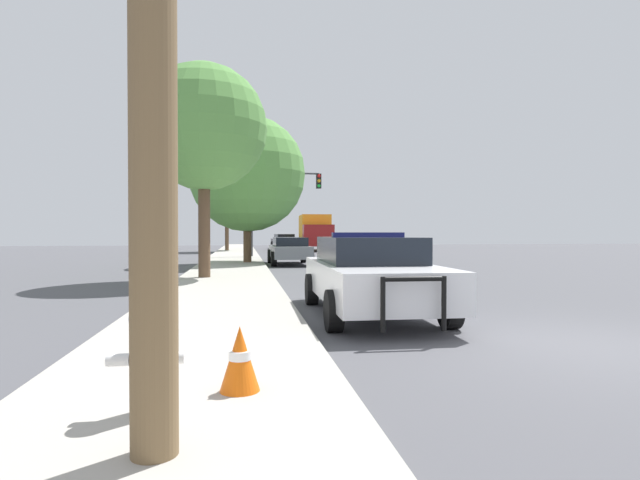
% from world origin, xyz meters
% --- Properties ---
extents(ground_plane, '(110.00, 110.00, 0.00)m').
position_xyz_m(ground_plane, '(0.00, 0.00, 0.00)').
color(ground_plane, '#4F4F54').
extents(sidewalk_left, '(3.00, 110.00, 0.13)m').
position_xyz_m(sidewalk_left, '(-5.10, 0.00, 0.07)').
color(sidewalk_left, '#ADA89E').
rests_on(sidewalk_left, ground_plane).
extents(police_car, '(2.20, 4.99, 1.55)m').
position_xyz_m(police_car, '(-2.22, 3.04, 0.77)').
color(police_car, white).
rests_on(police_car, ground_plane).
extents(fire_hydrant, '(0.58, 0.25, 0.87)m').
position_xyz_m(fire_hydrant, '(-5.33, -2.05, 0.60)').
color(fire_hydrant, white).
rests_on(fire_hydrant, sidewalk_left).
extents(traffic_light, '(4.30, 0.35, 5.16)m').
position_xyz_m(traffic_light, '(-2.37, 24.04, 3.81)').
color(traffic_light, '#424247').
rests_on(traffic_light, sidewalk_left).
extents(car_background_distant, '(2.30, 4.74, 1.40)m').
position_xyz_m(car_background_distant, '(-0.80, 40.61, 0.75)').
color(car_background_distant, black).
rests_on(car_background_distant, ground_plane).
extents(car_background_oncoming, '(2.10, 4.50, 1.38)m').
position_xyz_m(car_background_oncoming, '(1.69, 22.14, 0.73)').
color(car_background_oncoming, '#474C51').
rests_on(car_background_oncoming, ground_plane).
extents(car_background_midblock, '(1.96, 4.52, 1.31)m').
position_xyz_m(car_background_midblock, '(-2.37, 17.91, 0.72)').
color(car_background_midblock, slate).
rests_on(car_background_midblock, ground_plane).
extents(box_truck, '(2.89, 6.70, 3.06)m').
position_xyz_m(box_truck, '(1.53, 36.24, 1.63)').
color(box_truck, maroon).
rests_on(box_truck, ground_plane).
extents(tree_sidewalk_far, '(4.60, 4.60, 7.07)m').
position_xyz_m(tree_sidewalk_far, '(-5.87, 34.43, 4.89)').
color(tree_sidewalk_far, brown).
rests_on(tree_sidewalk_far, sidewalk_left).
extents(tree_sidewalk_near, '(3.98, 3.98, 6.74)m').
position_xyz_m(tree_sidewalk_near, '(-5.80, 10.08, 4.85)').
color(tree_sidewalk_near, brown).
rests_on(tree_sidewalk_near, sidewalk_left).
extents(tree_sidewalk_mid, '(5.54, 5.54, 7.00)m').
position_xyz_m(tree_sidewalk_mid, '(-4.38, 17.99, 4.35)').
color(tree_sidewalk_mid, brown).
rests_on(tree_sidewalk_mid, sidewalk_left).
extents(traffic_cone, '(0.36, 0.36, 0.58)m').
position_xyz_m(traffic_cone, '(-4.61, -1.59, 0.42)').
color(traffic_cone, orange).
rests_on(traffic_cone, sidewalk_left).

